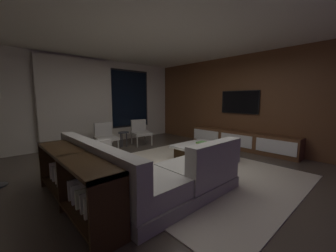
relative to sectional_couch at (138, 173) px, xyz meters
name	(u,v)px	position (x,y,z in m)	size (l,w,h in m)	color
floor	(173,174)	(0.90, 0.14, -0.29)	(9.20, 9.20, 0.00)	#473D33
back_wall_with_window	(92,102)	(0.84, 3.75, 1.05)	(6.60, 0.30, 2.70)	beige
media_wall	(250,102)	(3.96, 0.14, 1.06)	(0.12, 7.80, 2.70)	brown
ceiling	(174,27)	(0.90, 0.14, 2.41)	(8.20, 8.20, 0.00)	beige
area_rug	(189,170)	(1.25, 0.04, -0.28)	(3.20, 3.80, 0.01)	beige
sectional_couch	(138,173)	(0.00, 0.00, 0.00)	(1.98, 2.50, 0.82)	gray
coffee_table	(204,153)	(2.02, 0.26, -0.10)	(1.16, 1.16, 0.36)	black
book_stack_on_coffee_table	(202,144)	(1.93, 0.24, 0.12)	(0.28, 0.20, 0.10)	#969B4C
accent_chair_near_window	(140,131)	(1.91, 2.69, 0.14)	(0.65, 0.67, 0.78)	#B2ADA0
accent_chair_by_curtain	(105,135)	(0.72, 2.70, 0.14)	(0.60, 0.61, 0.78)	#B2ADA0
side_stool	(123,135)	(1.30, 2.70, 0.08)	(0.32, 0.32, 0.46)	#333338
media_console	(241,141)	(3.67, 0.19, -0.04)	(0.46, 3.10, 0.52)	brown
mounted_tv	(240,102)	(3.85, 0.39, 1.06)	(0.05, 1.15, 0.67)	black
console_table_behind_couch	(73,178)	(-0.91, 0.13, 0.12)	(0.40, 2.10, 0.74)	black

